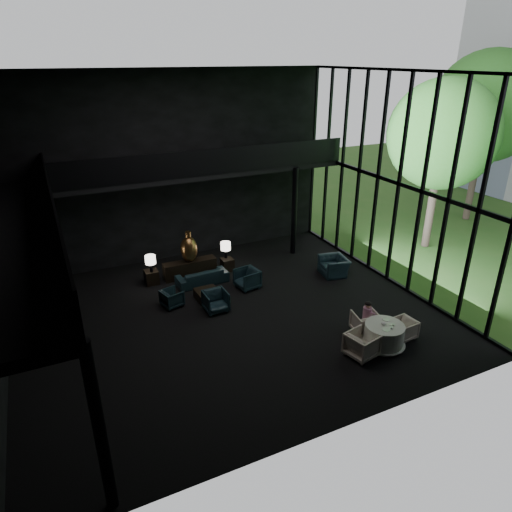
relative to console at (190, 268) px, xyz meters
name	(u,v)px	position (x,y,z in m)	size (l,w,h in m)	color
floor	(231,317)	(0.26, -3.71, -0.35)	(14.00, 12.00, 0.02)	black
ceiling	(224,72)	(0.26, -3.71, 7.65)	(14.00, 12.00, 0.02)	black
wall_back	(174,169)	(0.26, 2.29, 3.65)	(14.00, 0.04, 8.00)	black
wall_front	(338,288)	(0.26, -9.71, 3.65)	(14.00, 0.04, 8.00)	black
curtain_wall	(399,183)	(7.21, -3.71, 3.65)	(0.20, 12.00, 8.00)	black
mezzanine_left	(18,238)	(-5.74, -3.71, 3.65)	(2.00, 12.00, 0.25)	black
mezzanine_back	(204,171)	(1.26, 1.29, 3.65)	(12.00, 2.00, 0.25)	black
railing_left	(54,211)	(-4.74, -3.71, 4.25)	(0.06, 12.00, 1.00)	black
railing_back	(212,162)	(1.26, 0.29, 4.25)	(12.00, 0.06, 1.00)	black
column_sw	(100,430)	(-4.74, -9.41, 1.65)	(0.24, 0.24, 4.00)	black
column_nw	(56,233)	(-4.74, 1.99, 1.65)	(0.24, 0.24, 4.00)	black
column_ne	(294,212)	(5.06, 0.29, 1.65)	(0.24, 0.24, 4.00)	black
tree_near	(443,135)	(11.26, -1.71, 4.88)	(4.80, 4.80, 7.65)	#382D23
tree_far	(487,107)	(16.26, 0.29, 5.64)	(5.60, 5.60, 8.80)	#382D23
console	(190,268)	(0.00, 0.00, 0.00)	(2.20, 0.50, 0.70)	black
bronze_urn	(189,249)	(0.00, -0.03, 0.90)	(0.69, 0.69, 1.28)	#A77C31
side_table_left	(152,277)	(-1.60, 0.03, -0.07)	(0.51, 0.51, 0.57)	black
table_lamp_left	(150,260)	(-1.60, -0.08, 0.71)	(0.41, 0.41, 0.69)	black
side_table_right	(227,265)	(1.60, -0.15, -0.08)	(0.49, 0.49, 0.53)	black
table_lamp_right	(226,247)	(1.60, -0.01, 0.69)	(0.42, 0.42, 0.71)	black
sofa	(202,274)	(0.23, -0.83, 0.05)	(2.04, 0.59, 0.80)	black
lounge_armchair_west	(172,298)	(-1.36, -2.07, -0.03)	(0.63, 0.59, 0.65)	#152D31
lounge_armchair_east	(247,277)	(1.71, -1.95, 0.12)	(0.92, 0.86, 0.95)	#172832
lounge_armchair_south	(216,300)	(-0.04, -3.07, 0.10)	(0.87, 0.81, 0.90)	#112C30
window_armchair	(334,262)	(5.46, -2.42, 0.19)	(1.24, 0.80, 1.08)	#14272B
coffee_table	(207,295)	(-0.03, -2.13, -0.17)	(0.82, 0.82, 0.37)	black
dining_table	(384,337)	(3.94, -7.37, -0.02)	(1.39, 1.39, 0.75)	white
dining_chair_north	(366,321)	(3.89, -6.52, 0.07)	(0.82, 0.77, 0.85)	#B9A595
dining_chair_east	(403,329)	(4.79, -7.30, -0.01)	(0.67, 0.62, 0.69)	beige
dining_chair_west	(362,342)	(2.98, -7.50, 0.14)	(0.95, 0.89, 0.97)	#BAA893
child	(368,310)	(4.00, -6.43, 0.41)	(0.29, 0.29, 0.63)	pink
plate_a	(386,330)	(3.78, -7.59, 0.41)	(0.24, 0.24, 0.02)	white
plate_b	(386,319)	(4.18, -7.12, 0.41)	(0.24, 0.24, 0.02)	white
saucer	(391,324)	(4.12, -7.42, 0.41)	(0.14, 0.14, 0.01)	white
coffee_cup	(394,324)	(4.15, -7.50, 0.44)	(0.08, 0.08, 0.06)	white
cereal_bowl	(384,324)	(3.90, -7.34, 0.44)	(0.16, 0.16, 0.08)	white
cream_pot	(392,328)	(3.96, -7.63, 0.43)	(0.06, 0.06, 0.07)	#99999E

